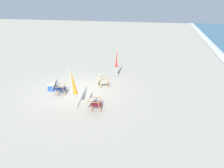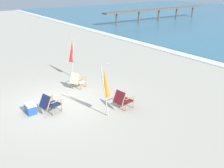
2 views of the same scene
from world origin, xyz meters
name	(u,v)px [view 1 (image 1 of 2)]	position (x,y,z in m)	size (l,w,h in m)	color
ground_plane	(75,91)	(0.00, 0.00, 0.00)	(80.00, 80.00, 0.00)	#B7AF9E
beach_chair_far_center	(101,80)	(-0.95, 1.36, 0.43)	(0.79, 0.85, 0.81)	beige
beach_chair_front_left	(58,87)	(0.66, -0.73, 0.42)	(0.73, 0.85, 0.79)	#19234C
beach_chair_front_right	(93,102)	(2.03, 1.79, 0.43)	(0.65, 0.78, 0.80)	maroon
umbrella_furled_red	(117,59)	(-2.59, 1.98, 1.39)	(0.41, 0.39, 2.12)	#B7B2A8
umbrella_furled_orange	(73,83)	(2.16, 0.88, 1.38)	(0.24, 0.41, 2.11)	#B7B2A8
cooler_box	(52,87)	(0.23, -1.35, 0.20)	(0.49, 0.35, 0.40)	blue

